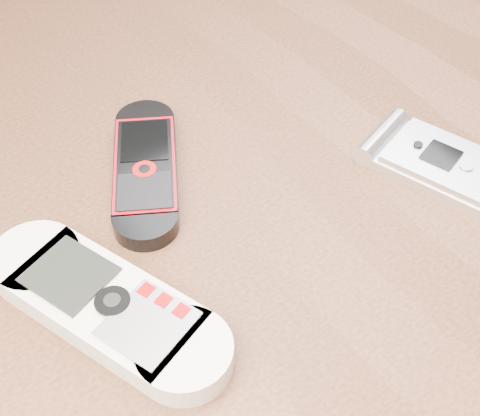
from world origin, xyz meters
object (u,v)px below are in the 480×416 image
(table, at_px, (235,305))
(nokia_black_red, at_px, (145,168))
(nokia_white, at_px, (106,305))
(motorola_razr, at_px, (443,164))

(table, xyz_separation_m, nokia_black_red, (-0.03, 0.08, 0.11))
(nokia_white, bearing_deg, motorola_razr, -26.93)
(table, distance_m, nokia_white, 0.16)
(nokia_white, relative_size, nokia_black_red, 1.18)
(nokia_black_red, bearing_deg, nokia_white, -101.03)
(nokia_black_red, distance_m, motorola_razr, 0.23)
(table, xyz_separation_m, nokia_white, (-0.11, -0.02, 0.12))
(nokia_white, distance_m, nokia_black_red, 0.13)
(nokia_black_red, bearing_deg, table, -40.12)
(table, height_order, nokia_white, nokia_white)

